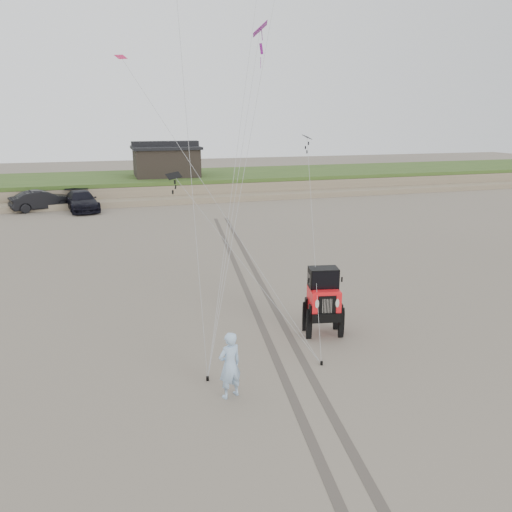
# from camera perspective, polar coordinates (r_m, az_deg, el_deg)

# --- Properties ---
(ground) EXTENTS (160.00, 160.00, 0.00)m
(ground) POSITION_cam_1_polar(r_m,az_deg,el_deg) (15.24, 0.87, -12.59)
(ground) COLOR #6B6054
(ground) RESTS_ON ground
(dune_ridge) EXTENTS (160.00, 14.25, 1.73)m
(dune_ridge) POSITION_cam_1_polar(r_m,az_deg,el_deg) (50.85, -12.45, 7.91)
(dune_ridge) COLOR #7A6B54
(dune_ridge) RESTS_ON ground
(cabin) EXTENTS (6.40, 5.40, 3.35)m
(cabin) POSITION_cam_1_polar(r_m,az_deg,el_deg) (50.32, -10.25, 10.71)
(cabin) COLOR black
(cabin) RESTS_ON dune_ridge
(truck_b) EXTENTS (5.18, 3.17, 1.61)m
(truck_b) POSITION_cam_1_polar(r_m,az_deg,el_deg) (43.98, -23.23, 5.87)
(truck_b) COLOR black
(truck_b) RESTS_ON ground
(truck_c) EXTENTS (3.11, 5.68, 1.56)m
(truck_c) POSITION_cam_1_polar(r_m,az_deg,el_deg) (42.67, -19.30, 5.96)
(truck_c) COLOR black
(truck_c) RESTS_ON ground
(jeep) EXTENTS (3.11, 5.34, 1.87)m
(jeep) POSITION_cam_1_polar(r_m,az_deg,el_deg) (17.16, 7.71, -5.99)
(jeep) COLOR #FF191E
(jeep) RESTS_ON ground
(man) EXTENTS (0.78, 0.64, 1.84)m
(man) POSITION_cam_1_polar(r_m,az_deg,el_deg) (13.40, -3.02, -12.34)
(man) COLOR #88ADD3
(man) RESTS_ON ground
(kite_flock) EXTENTS (7.52, 6.94, 8.84)m
(kite_flock) POSITION_cam_1_polar(r_m,az_deg,el_deg) (23.68, -1.15, 24.68)
(kite_flock) COLOR red
(kite_flock) RESTS_ON ground
(stake_main) EXTENTS (0.08, 0.08, 0.12)m
(stake_main) POSITION_cam_1_polar(r_m,az_deg,el_deg) (14.59, -5.56, -13.77)
(stake_main) COLOR black
(stake_main) RESTS_ON ground
(stake_aux) EXTENTS (0.08, 0.08, 0.12)m
(stake_aux) POSITION_cam_1_polar(r_m,az_deg,el_deg) (15.46, 7.50, -12.04)
(stake_aux) COLOR black
(stake_aux) RESTS_ON ground
(tire_tracks) EXTENTS (5.22, 29.74, 0.01)m
(tire_tracks) POSITION_cam_1_polar(r_m,az_deg,el_deg) (22.84, -0.57, -2.84)
(tire_tracks) COLOR #4C443D
(tire_tracks) RESTS_ON ground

